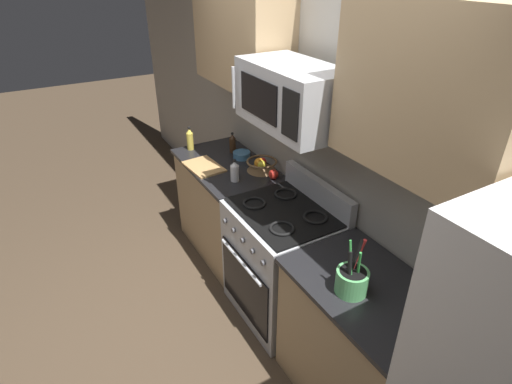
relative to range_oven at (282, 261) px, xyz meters
name	(u,v)px	position (x,y,z in m)	size (l,w,h in m)	color
ground_plane	(198,343)	(0.00, -0.72, -0.47)	(16.00, 16.00, 0.00)	#473828
wall_back	(333,150)	(0.00, 0.39, 0.83)	(8.00, 0.10, 2.60)	#9E998E
counter_left	(228,208)	(-0.92, 0.00, -0.02)	(1.06, 0.64, 0.91)	tan
range_oven	(282,261)	(0.00, 0.00, 0.00)	(0.76, 0.68, 1.09)	#B2B5BA
counter_right	(359,343)	(0.85, 0.00, -0.02)	(0.93, 0.64, 0.91)	tan
microwave	(293,96)	(0.00, 0.03, 1.27)	(0.75, 0.44, 0.38)	#B2B5BA
upper_cabinets_left	(241,35)	(-0.92, 0.17, 1.48)	(1.05, 0.34, 0.77)	tan
upper_cabinets_right	(432,93)	(0.86, 0.17, 1.48)	(0.92, 0.34, 0.77)	tan
utensil_crock	(352,280)	(0.83, -0.12, 0.52)	(0.17, 0.17, 0.34)	#59AD66
fruit_basket	(262,165)	(-0.65, 0.20, 0.49)	(0.26, 0.26, 0.12)	brown
apple_loose	(273,174)	(-0.47, 0.20, 0.48)	(0.08, 0.08, 0.08)	red
cutting_board	(204,167)	(-0.94, -0.20, 0.44)	(0.36, 0.25, 0.02)	tan
bottle_soy	(233,143)	(-1.10, 0.16, 0.52)	(0.06, 0.06, 0.19)	#382314
bottle_oil	(190,139)	(-1.36, -0.15, 0.54)	(0.06, 0.06, 0.22)	gold
bottle_vinegar	(235,171)	(-0.60, -0.08, 0.52)	(0.07, 0.07, 0.18)	silver
prep_bowl	(242,155)	(-0.95, 0.17, 0.47)	(0.16, 0.16, 0.06)	teal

